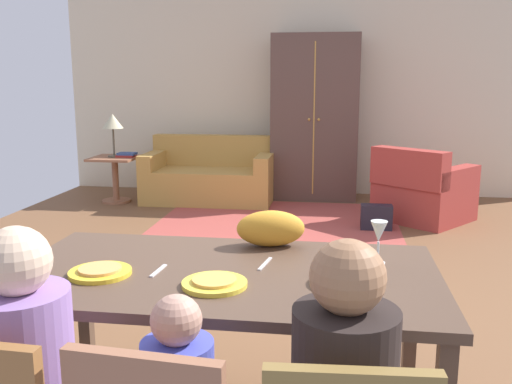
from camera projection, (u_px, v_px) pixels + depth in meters
ground_plane at (270, 271)px, 4.57m from camera, size 6.44×6.62×0.02m
back_wall at (299, 94)px, 7.57m from camera, size 6.44×0.10×2.70m
dining_table at (224, 287)px, 2.31m from camera, size 1.75×0.94×0.76m
plate_near_man at (100, 272)px, 2.24m from camera, size 0.25×0.25×0.02m
pizza_near_man at (100, 269)px, 2.24m from camera, size 0.17×0.17×0.01m
plate_near_child at (215, 284)px, 2.12m from camera, size 0.25×0.25×0.02m
pizza_near_child at (214, 280)px, 2.11m from camera, size 0.17×0.17×0.01m
plate_near_woman at (343, 283)px, 2.13m from camera, size 0.25×0.25×0.02m
wine_glass at (379, 233)px, 2.35m from camera, size 0.07×0.07×0.19m
fork at (158, 271)px, 2.28m from camera, size 0.03×0.15×0.01m
knife at (265, 264)px, 2.37m from camera, size 0.04×0.17×0.01m
cat at (271, 228)px, 2.62m from camera, size 0.34×0.22×0.17m
area_rug at (279, 219)px, 6.27m from camera, size 2.60×1.80×0.01m
couch at (210, 177)px, 7.18m from camera, size 1.62×0.86×0.82m
armchair at (422, 192)px, 6.14m from camera, size 1.20×1.20×0.82m
armoire at (315, 118)px, 7.22m from camera, size 1.10×0.59×2.10m
side_table at (115, 173)px, 7.07m from camera, size 0.56×0.56×0.58m
table_lamp at (113, 123)px, 6.95m from camera, size 0.26×0.26×0.54m
book_lower at (126, 156)px, 7.02m from camera, size 0.22×0.16×0.03m
book_upper at (127, 154)px, 7.02m from camera, size 0.22×0.16×0.03m
handbag at (376, 217)px, 5.81m from camera, size 0.32×0.16×0.26m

